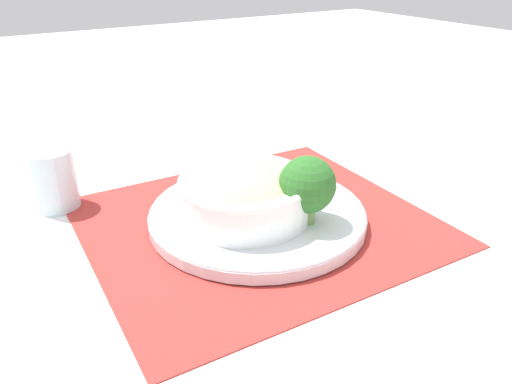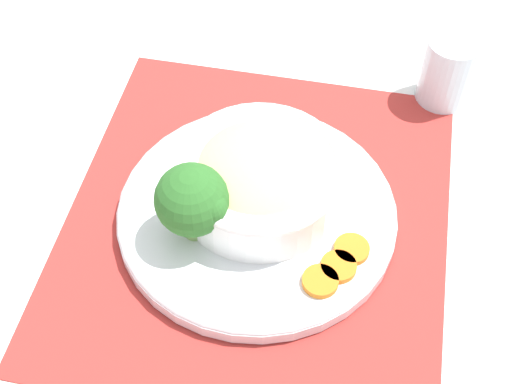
% 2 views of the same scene
% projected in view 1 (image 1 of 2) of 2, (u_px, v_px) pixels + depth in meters
% --- Properties ---
extents(ground_plane, '(4.00, 4.00, 0.00)m').
position_uv_depth(ground_plane, '(257.00, 223.00, 0.73)').
color(ground_plane, white).
extents(placemat, '(0.44, 0.49, 0.00)m').
position_uv_depth(placemat, '(257.00, 222.00, 0.73)').
color(placemat, '#B2332D').
rests_on(placemat, ground_plane).
extents(plate, '(0.31, 0.31, 0.02)m').
position_uv_depth(plate, '(257.00, 214.00, 0.72)').
color(plate, silver).
rests_on(plate, placemat).
extents(bowl, '(0.19, 0.19, 0.07)m').
position_uv_depth(bowl, '(247.00, 194.00, 0.69)').
color(bowl, white).
rests_on(bowl, plate).
extents(broccoli_floret, '(0.08, 0.08, 0.10)m').
position_uv_depth(broccoli_floret, '(307.00, 185.00, 0.67)').
color(broccoli_floret, '#759E51').
rests_on(broccoli_floret, plate).
extents(carrot_slice_near, '(0.04, 0.04, 0.01)m').
position_uv_depth(carrot_slice_near, '(274.00, 176.00, 0.82)').
color(carrot_slice_near, orange).
rests_on(carrot_slice_near, plate).
extents(carrot_slice_middle, '(0.04, 0.04, 0.01)m').
position_uv_depth(carrot_slice_middle, '(258.00, 175.00, 0.82)').
color(carrot_slice_middle, orange).
rests_on(carrot_slice_middle, plate).
extents(carrot_slice_far, '(0.04, 0.04, 0.01)m').
position_uv_depth(carrot_slice_far, '(242.00, 176.00, 0.82)').
color(carrot_slice_far, orange).
rests_on(carrot_slice_far, plate).
extents(water_glass, '(0.07, 0.07, 0.09)m').
position_uv_depth(water_glass, '(54.00, 182.00, 0.75)').
color(water_glass, silver).
rests_on(water_glass, ground_plane).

